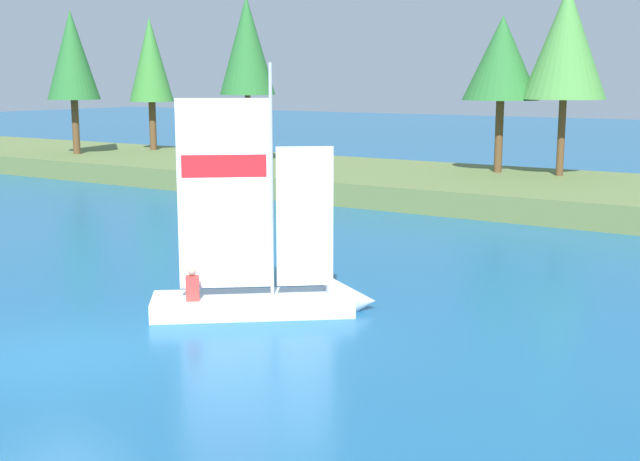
% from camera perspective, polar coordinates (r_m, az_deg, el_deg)
% --- Properties ---
extents(ground_plane, '(200.00, 200.00, 0.00)m').
position_cam_1_polar(ground_plane, '(16.60, -17.77, -8.05)').
color(ground_plane, '#195684').
extents(shore_bank, '(80.00, 10.14, 0.95)m').
position_cam_1_polar(shore_bank, '(35.91, 12.66, 2.67)').
color(shore_bank, '#5B703D').
rests_on(shore_bank, ground).
extents(shoreline_tree_left, '(2.83, 2.83, 7.76)m').
position_cam_1_polar(shoreline_tree_left, '(48.45, -16.47, 11.30)').
color(shoreline_tree_left, brown).
rests_on(shoreline_tree_left, shore_bank).
extents(shoreline_tree_midleft, '(2.53, 2.53, 7.57)m').
position_cam_1_polar(shoreline_tree_midleft, '(50.18, -11.42, 11.24)').
color(shoreline_tree_midleft, brown).
rests_on(shoreline_tree_midleft, shore_bank).
extents(shoreline_tree_centre, '(2.70, 2.70, 8.04)m').
position_cam_1_polar(shoreline_tree_centre, '(41.70, -4.98, 12.35)').
color(shoreline_tree_centre, brown).
rests_on(shoreline_tree_centre, shore_bank).
extents(shoreline_tree_midright, '(3.35, 3.35, 6.81)m').
position_cam_1_polar(shoreline_tree_midright, '(38.14, 12.23, 11.32)').
color(shoreline_tree_midright, brown).
rests_on(shoreline_tree_midright, shore_bank).
extents(shoreline_tree_right, '(3.50, 3.50, 7.95)m').
position_cam_1_polar(shoreline_tree_right, '(37.45, 16.34, 12.11)').
color(shoreline_tree_right, brown).
rests_on(shoreline_tree_right, shore_bank).
extents(sailboat, '(4.63, 4.10, 5.82)m').
position_cam_1_polar(sailboat, '(18.51, -2.22, -4.27)').
color(sailboat, silver).
rests_on(sailboat, ground).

